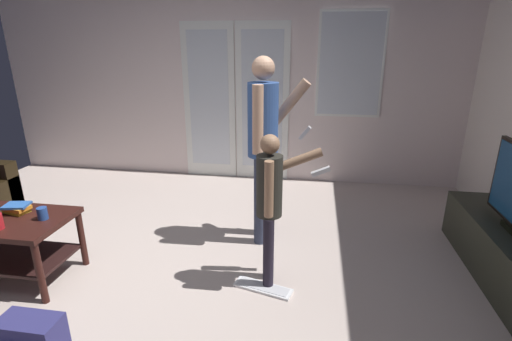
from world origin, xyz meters
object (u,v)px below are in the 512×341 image
at_px(backpack, 31,341).
at_px(person_child, 271,198).
at_px(loose_keyboard, 263,288).
at_px(book_stack, 17,208).
at_px(cup_near_edge, 42,213).
at_px(person_adult, 264,136).
at_px(tv_stand, 510,260).
at_px(coffee_table, 4,234).

bearing_deg(backpack, person_child, 37.21).
bearing_deg(loose_keyboard, book_stack, -178.42).
relative_size(person_child, book_stack, 5.52).
relative_size(loose_keyboard, cup_near_edge, 4.94).
height_order(person_adult, cup_near_edge, person_adult).
bearing_deg(person_child, book_stack, -175.69).
bearing_deg(person_adult, loose_keyboard, -82.20).
relative_size(tv_stand, book_stack, 7.97).
bearing_deg(book_stack, backpack, -49.73).
bearing_deg(backpack, book_stack, 130.27).
relative_size(backpack, cup_near_edge, 3.75).
distance_m(tv_stand, person_child, 1.86).
height_order(coffee_table, book_stack, book_stack).
distance_m(loose_keyboard, book_stack, 1.97).
distance_m(tv_stand, cup_near_edge, 3.49).
height_order(person_adult, loose_keyboard, person_adult).
bearing_deg(cup_near_edge, backpack, -60.95).
xyz_separation_m(coffee_table, book_stack, (0.07, 0.09, 0.18)).
bearing_deg(coffee_table, loose_keyboard, 4.23).
xyz_separation_m(backpack, book_stack, (-0.68, 0.81, 0.41)).
xyz_separation_m(tv_stand, person_child, (-1.77, -0.26, 0.49)).
relative_size(person_adult, loose_keyboard, 3.59).
relative_size(coffee_table, book_stack, 4.75).
bearing_deg(backpack, coffee_table, 136.52).
distance_m(person_child, loose_keyboard, 0.70).
height_order(tv_stand, book_stack, book_stack).
bearing_deg(loose_keyboard, person_child, 66.99).
distance_m(tv_stand, loose_keyboard, 1.86).
bearing_deg(coffee_table, person_adult, 26.28).
height_order(backpack, loose_keyboard, backpack).
xyz_separation_m(loose_keyboard, cup_near_edge, (-1.63, -0.12, 0.55)).
xyz_separation_m(coffee_table, person_child, (2.01, 0.24, 0.33)).
height_order(tv_stand, backpack, tv_stand).
bearing_deg(book_stack, person_adult, 24.74).
height_order(person_child, book_stack, person_child).
distance_m(cup_near_edge, book_stack, 0.28).
distance_m(coffee_table, person_adult, 2.17).
relative_size(person_adult, person_child, 1.42).
xyz_separation_m(person_child, book_stack, (-1.94, -0.15, -0.15)).
height_order(person_adult, person_child, person_adult).
bearing_deg(tv_stand, person_adult, 167.67).
relative_size(loose_keyboard, book_stack, 2.18).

